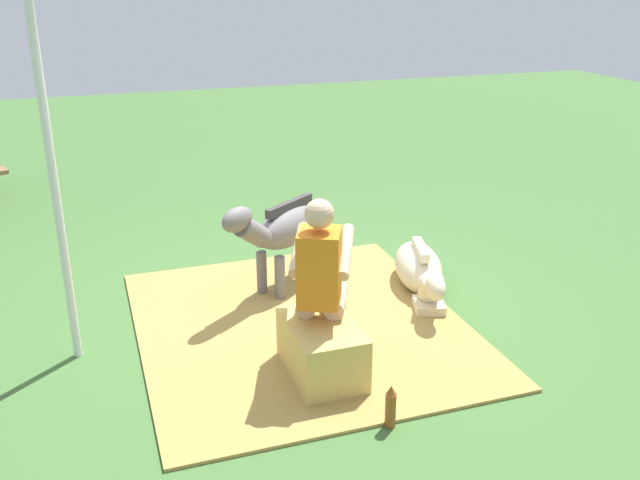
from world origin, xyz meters
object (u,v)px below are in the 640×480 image
object	(u,v)px
tent_pole_left	(55,188)
soda_bottle	(391,407)
hay_bale	(322,350)
person_seated	(321,276)
pony_standing	(283,230)
pony_lying	(420,270)

from	to	relation	value
tent_pole_left	soda_bottle	bearing A→B (deg)	-130.12
soda_bottle	tent_pole_left	distance (m)	2.66
hay_bale	person_seated	world-z (taller)	person_seated
soda_bottle	tent_pole_left	size ratio (longest dim) A/B	0.11
pony_standing	soda_bottle	bearing A→B (deg)	-178.32
pony_standing	person_seated	bearing A→B (deg)	175.50
pony_standing	tent_pole_left	size ratio (longest dim) A/B	0.45
hay_bale	pony_standing	bearing A→B (deg)	-5.88
pony_standing	tent_pole_left	xyz separation A→B (m)	(-0.61, 1.77, 0.72)
hay_bale	person_seated	distance (m)	0.52
hay_bale	tent_pole_left	xyz separation A→B (m)	(0.85, 1.62, 1.09)
soda_bottle	pony_lying	bearing A→B (deg)	-31.45
hay_bale	tent_pole_left	distance (m)	2.13
pony_standing	pony_lying	size ratio (longest dim) A/B	0.85
hay_bale	person_seated	xyz separation A→B (m)	(0.15, -0.05, 0.49)
pony_standing	soda_bottle	world-z (taller)	pony_standing
person_seated	pony_lying	bearing A→B (deg)	-53.57
hay_bale	pony_lying	bearing A→B (deg)	-50.43
pony_standing	tent_pole_left	distance (m)	2.01
person_seated	pony_standing	world-z (taller)	person_seated
person_seated	pony_lying	xyz separation A→B (m)	(0.92, -1.24, -0.51)
pony_standing	tent_pole_left	bearing A→B (deg)	108.86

